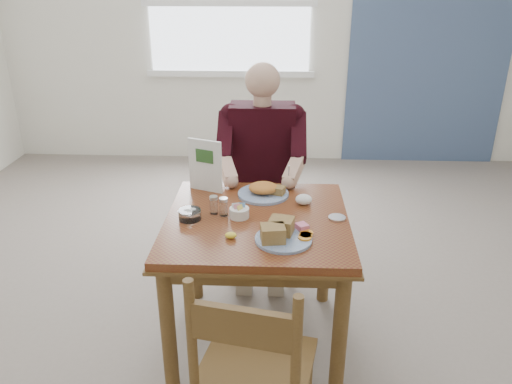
{
  "coord_description": "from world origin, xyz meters",
  "views": [
    {
      "loc": [
        0.09,
        -2.2,
        1.85
      ],
      "look_at": [
        -0.01,
        0.0,
        0.89
      ],
      "focal_mm": 35.0,
      "sensor_mm": 36.0,
      "label": 1
    }
  ],
  "objects_px": {
    "diner": "(262,158)",
    "far_plate": "(264,191)",
    "chair_near": "(253,374)",
    "table": "(257,237)",
    "near_plate": "(281,233)",
    "chair_far": "(262,201)"
  },
  "relations": [
    {
      "from": "diner",
      "to": "far_plate",
      "type": "distance_m",
      "value": 0.44
    },
    {
      "from": "table",
      "to": "chair_far",
      "type": "height_order",
      "value": "chair_far"
    },
    {
      "from": "chair_far",
      "to": "far_plate",
      "type": "distance_m",
      "value": 0.6
    },
    {
      "from": "chair_near",
      "to": "near_plate",
      "type": "height_order",
      "value": "chair_near"
    },
    {
      "from": "chair_far",
      "to": "diner",
      "type": "distance_m",
      "value": 0.34
    },
    {
      "from": "chair_near",
      "to": "diner",
      "type": "height_order",
      "value": "diner"
    },
    {
      "from": "chair_far",
      "to": "far_plate",
      "type": "xyz_separation_m",
      "value": [
        0.03,
        -0.52,
        0.3
      ]
    },
    {
      "from": "chair_near",
      "to": "diner",
      "type": "relative_size",
      "value": 0.69
    },
    {
      "from": "near_plate",
      "to": "far_plate",
      "type": "xyz_separation_m",
      "value": [
        -0.09,
        0.49,
        -0.0
      ]
    },
    {
      "from": "table",
      "to": "far_plate",
      "type": "bearing_deg",
      "value": 84.02
    },
    {
      "from": "table",
      "to": "near_plate",
      "type": "height_order",
      "value": "near_plate"
    },
    {
      "from": "diner",
      "to": "far_plate",
      "type": "height_order",
      "value": "diner"
    },
    {
      "from": "table",
      "to": "diner",
      "type": "relative_size",
      "value": 0.66
    },
    {
      "from": "chair_near",
      "to": "near_plate",
      "type": "xyz_separation_m",
      "value": [
        0.1,
        0.55,
        0.3
      ]
    },
    {
      "from": "chair_near",
      "to": "diner",
      "type": "bearing_deg",
      "value": 90.65
    },
    {
      "from": "near_plate",
      "to": "table",
      "type": "bearing_deg",
      "value": 118.53
    },
    {
      "from": "diner",
      "to": "far_plate",
      "type": "bearing_deg",
      "value": -86.24
    },
    {
      "from": "table",
      "to": "near_plate",
      "type": "bearing_deg",
      "value": -61.47
    },
    {
      "from": "chair_near",
      "to": "far_plate",
      "type": "distance_m",
      "value": 1.08
    },
    {
      "from": "chair_far",
      "to": "far_plate",
      "type": "bearing_deg",
      "value": -86.88
    },
    {
      "from": "table",
      "to": "chair_far",
      "type": "relative_size",
      "value": 0.97
    },
    {
      "from": "table",
      "to": "chair_near",
      "type": "bearing_deg",
      "value": -88.75
    }
  ]
}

